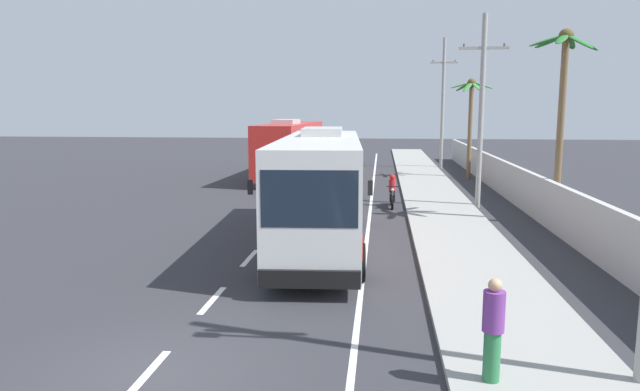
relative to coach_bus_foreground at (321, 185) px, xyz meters
name	(u,v)px	position (x,y,z in m)	size (l,w,h in m)	color
ground_plane	(148,373)	(-2.02, -9.92, -2.05)	(160.00, 160.00, 0.00)	#303035
sidewalk_kerb	(462,245)	(4.78, 0.08, -1.98)	(3.20, 90.00, 0.14)	#999993
lane_markings	(338,219)	(0.23, 4.65, -2.04)	(3.72, 71.00, 0.01)	white
boundary_wall	(547,203)	(8.58, 4.08, -1.13)	(0.24, 60.00, 1.84)	#B2B2AD
coach_bus_foreground	(321,185)	(0.00, 0.00, 0.00)	(3.46, 12.07, 3.94)	silver
coach_bus_far_lane	(291,147)	(-3.98, 18.68, -0.01)	(3.23, 12.60, 3.93)	red
motorcycle_beside_bus	(392,194)	(2.56, 7.86, -1.41)	(0.56, 1.96, 1.54)	black
pedestrian_near_kerb	(493,328)	(3.89, -9.84, -0.99)	(0.36, 0.36, 1.76)	#2D7A47
utility_pole_mid	(481,109)	(6.58, 8.19, 2.56)	(2.23, 0.24, 8.86)	#9E9E99
utility_pole_far	(443,102)	(6.65, 25.98, 3.07)	(2.05, 0.24, 9.90)	#9E9E99
palm_nearest	(563,87)	(9.00, 4.43, 3.41)	(2.70, 2.55, 7.65)	brown
palm_second	(471,106)	(7.79, 19.49, 2.72)	(2.75, 2.41, 6.55)	brown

